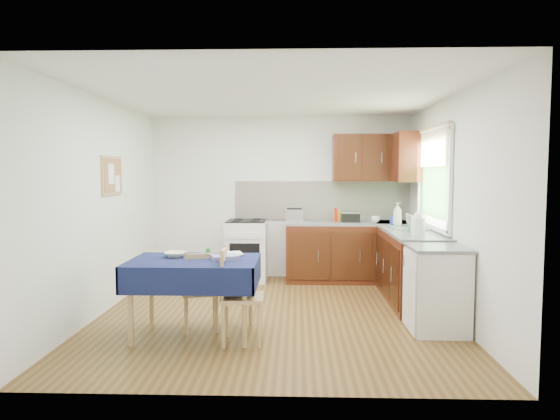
{
  "coord_description": "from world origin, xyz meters",
  "views": [
    {
      "loc": [
        0.25,
        -5.64,
        1.65
      ],
      "look_at": [
        0.06,
        0.25,
        1.19
      ],
      "focal_mm": 32.0,
      "sensor_mm": 36.0,
      "label": 1
    }
  ],
  "objects_px": {
    "dining_table": "(194,270)",
    "kettle": "(418,225)",
    "chair_far": "(201,288)",
    "dish_rack": "(410,228)",
    "sandwich_press": "(350,217)",
    "chair_near": "(237,292)",
    "toaster": "(294,215)"
  },
  "relations": [
    {
      "from": "dining_table",
      "to": "sandwich_press",
      "type": "height_order",
      "value": "sandwich_press"
    },
    {
      "from": "sandwich_press",
      "to": "dish_rack",
      "type": "relative_size",
      "value": 0.64
    },
    {
      "from": "dining_table",
      "to": "dish_rack",
      "type": "height_order",
      "value": "dish_rack"
    },
    {
      "from": "sandwich_press",
      "to": "dish_rack",
      "type": "distance_m",
      "value": 1.18
    },
    {
      "from": "dining_table",
      "to": "chair_far",
      "type": "distance_m",
      "value": 0.27
    },
    {
      "from": "chair_far",
      "to": "dish_rack",
      "type": "bearing_deg",
      "value": -164.56
    },
    {
      "from": "dish_rack",
      "to": "kettle",
      "type": "height_order",
      "value": "kettle"
    },
    {
      "from": "kettle",
      "to": "toaster",
      "type": "bearing_deg",
      "value": 133.28
    },
    {
      "from": "dining_table",
      "to": "chair_near",
      "type": "relative_size",
      "value": 1.38
    },
    {
      "from": "chair_near",
      "to": "sandwich_press",
      "type": "bearing_deg",
      "value": -29.4
    },
    {
      "from": "chair_near",
      "to": "kettle",
      "type": "xyz_separation_m",
      "value": [
        2.0,
        1.19,
        0.53
      ]
    },
    {
      "from": "dish_rack",
      "to": "toaster",
      "type": "bearing_deg",
      "value": 128.09
    },
    {
      "from": "toaster",
      "to": "sandwich_press",
      "type": "height_order",
      "value": "toaster"
    },
    {
      "from": "chair_far",
      "to": "kettle",
      "type": "xyz_separation_m",
      "value": [
        2.42,
        0.85,
        0.57
      ]
    },
    {
      "from": "chair_near",
      "to": "dish_rack",
      "type": "bearing_deg",
      "value": -52.03
    },
    {
      "from": "chair_far",
      "to": "dining_table",
      "type": "bearing_deg",
      "value": 62.77
    },
    {
      "from": "chair_far",
      "to": "kettle",
      "type": "relative_size",
      "value": 3.09
    },
    {
      "from": "chair_far",
      "to": "sandwich_press",
      "type": "height_order",
      "value": "sandwich_press"
    },
    {
      "from": "sandwich_press",
      "to": "kettle",
      "type": "height_order",
      "value": "kettle"
    },
    {
      "from": "sandwich_press",
      "to": "kettle",
      "type": "relative_size",
      "value": 0.98
    },
    {
      "from": "dining_table",
      "to": "chair_far",
      "type": "bearing_deg",
      "value": 100.16
    },
    {
      "from": "dining_table",
      "to": "kettle",
      "type": "height_order",
      "value": "kettle"
    },
    {
      "from": "toaster",
      "to": "dish_rack",
      "type": "relative_size",
      "value": 0.63
    },
    {
      "from": "dining_table",
      "to": "chair_far",
      "type": "height_order",
      "value": "chair_far"
    },
    {
      "from": "chair_far",
      "to": "kettle",
      "type": "bearing_deg",
      "value": -175.12
    },
    {
      "from": "toaster",
      "to": "dish_rack",
      "type": "bearing_deg",
      "value": -37.58
    },
    {
      "from": "dining_table",
      "to": "sandwich_press",
      "type": "distance_m",
      "value": 3.14
    },
    {
      "from": "kettle",
      "to": "chair_near",
      "type": "bearing_deg",
      "value": -149.14
    },
    {
      "from": "dish_rack",
      "to": "kettle",
      "type": "relative_size",
      "value": 1.54
    },
    {
      "from": "dining_table",
      "to": "sandwich_press",
      "type": "relative_size",
      "value": 4.74
    },
    {
      "from": "dish_rack",
      "to": "chair_far",
      "type": "bearing_deg",
      "value": -168.82
    },
    {
      "from": "toaster",
      "to": "chair_far",
      "type": "bearing_deg",
      "value": -116.12
    }
  ]
}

